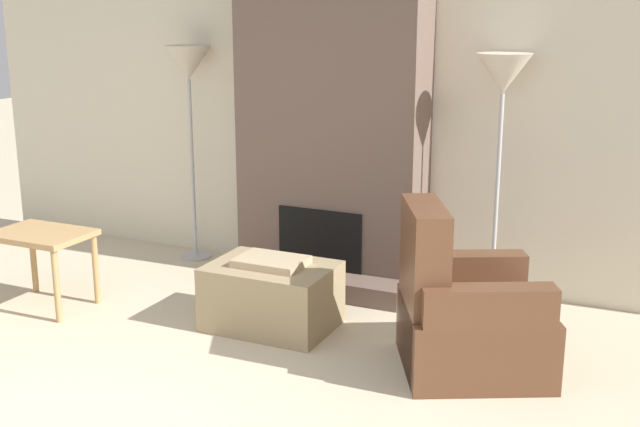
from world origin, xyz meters
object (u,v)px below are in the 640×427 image
(side_table, at_px, (42,243))
(floor_lamp_left, at_px, (189,72))
(armchair, at_px, (462,321))
(floor_lamp_right, at_px, (503,85))
(ottoman, at_px, (272,295))

(side_table, height_order, floor_lamp_left, floor_lamp_left)
(armchair, height_order, side_table, armchair)
(side_table, distance_m, floor_lamp_right, 3.37)
(floor_lamp_left, bearing_deg, floor_lamp_right, 0.00)
(ottoman, height_order, armchair, armchair)
(side_table, bearing_deg, ottoman, 11.73)
(armchair, height_order, floor_lamp_left, floor_lamp_left)
(side_table, bearing_deg, floor_lamp_right, 26.38)
(ottoman, distance_m, armchair, 1.32)
(ottoman, relative_size, floor_lamp_right, 0.46)
(floor_lamp_left, relative_size, floor_lamp_right, 1.00)
(ottoman, bearing_deg, side_table, -168.27)
(armchair, distance_m, floor_lamp_left, 3.14)
(floor_lamp_right, bearing_deg, floor_lamp_left, 180.00)
(side_table, bearing_deg, floor_lamp_left, 77.06)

